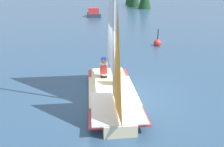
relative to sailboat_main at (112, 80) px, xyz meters
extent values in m
plane|color=#2D4C6B|center=(-0.02, 0.00, -0.71)|extent=(260.00, 260.00, 0.00)
cube|color=beige|center=(-0.02, 0.00, -0.53)|extent=(2.58, 1.82, 0.36)
cube|color=beige|center=(-1.76, -0.14, -0.53)|extent=(1.10, 0.97, 0.36)
cube|color=beige|center=(1.72, 0.14, -0.53)|extent=(1.14, 1.46, 0.36)
cube|color=red|center=(-0.02, 0.00, -0.41)|extent=(4.50, 1.99, 0.05)
cube|color=silver|center=(-1.25, -0.10, -0.33)|extent=(2.13, 1.65, 0.04)
cylinder|color=#B7B7BC|center=(-0.58, -0.05, 2.14)|extent=(0.08, 0.08, 4.98)
cylinder|color=#B7B7BC|center=(0.51, 0.04, 0.39)|extent=(2.18, 0.24, 0.07)
pyramid|color=white|center=(0.51, 0.04, 2.47)|extent=(2.07, 0.21, 4.09)
pyramid|color=orange|center=(-1.41, -0.11, 1.21)|extent=(1.51, 0.17, 2.92)
cube|color=black|center=(2.29, 0.18, -0.58)|extent=(0.08, 0.04, 0.25)
cube|color=black|center=(0.44, -0.19, -0.48)|extent=(0.30, 0.26, 0.45)
cylinder|color=gray|center=(0.44, -0.19, 0.00)|extent=(0.32, 0.32, 0.50)
cube|color=orange|center=(0.44, -0.19, 0.02)|extent=(0.36, 0.29, 0.35)
sphere|color=tan|center=(0.44, -0.19, 0.35)|extent=(0.22, 0.22, 0.22)
cube|color=black|center=(1.16, 0.30, -0.48)|extent=(0.30, 0.26, 0.45)
cylinder|color=white|center=(1.16, 0.30, 0.00)|extent=(0.32, 0.32, 0.50)
cube|color=red|center=(1.16, 0.30, 0.02)|extent=(0.36, 0.29, 0.35)
sphere|color=#A87A56|center=(1.16, 0.30, 0.35)|extent=(0.22, 0.22, 0.22)
cylinder|color=blue|center=(1.16, 0.30, 0.43)|extent=(0.22, 0.22, 0.06)
cube|color=#333842|center=(25.61, 2.07, -0.46)|extent=(4.06, 2.23, 0.50)
cube|color=red|center=(25.32, 2.04, 0.14)|extent=(1.51, 1.58, 0.70)
cube|color=black|center=(27.65, 2.32, -0.41)|extent=(0.27, 0.27, 0.60)
sphere|color=red|center=(7.77, -3.31, -0.53)|extent=(0.52, 0.52, 0.52)
cylinder|color=black|center=(7.77, -3.31, 0.05)|extent=(0.06, 0.06, 0.78)
camera|label=1|loc=(-6.97, 0.16, 2.93)|focal=35.00mm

